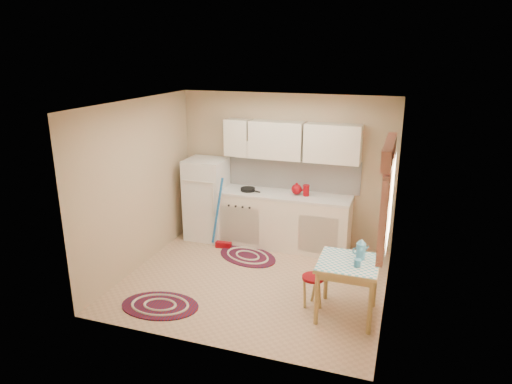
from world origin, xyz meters
TOP-DOWN VIEW (x-y plane):
  - room_shell at (0.16, 0.24)m, footprint 3.64×3.60m
  - fridge at (-1.30, 1.25)m, footprint 0.65×0.60m
  - broom at (-0.85, 0.90)m, footprint 0.29×0.14m
  - base_cabinets at (0.03, 1.30)m, footprint 2.25×0.60m
  - countertop at (0.03, 1.30)m, footprint 2.27×0.62m
  - frying_pan at (-0.54, 1.25)m, footprint 0.31×0.31m
  - red_kettle at (0.27, 1.30)m, footprint 0.20×0.18m
  - red_canister at (0.43, 1.30)m, footprint 0.13×0.13m
  - table at (1.36, -0.48)m, footprint 0.72×0.72m
  - stool at (0.93, -0.41)m, footprint 0.29×0.29m
  - coffee_pot at (1.49, -0.36)m, footprint 0.17×0.15m
  - mug at (1.48, -0.58)m, footprint 0.11×0.11m
  - rug_center at (-0.36, 0.70)m, footprint 1.19×1.01m
  - rug_left at (-0.92, -1.05)m, footprint 1.09×0.79m

SIDE VIEW (x-z plane):
  - rug_center at x=-0.36m, z-range 0.00..0.02m
  - rug_left at x=-0.92m, z-range 0.00..0.02m
  - stool at x=0.93m, z-range 0.00..0.42m
  - table at x=1.36m, z-range 0.00..0.72m
  - base_cabinets at x=0.03m, z-range 0.00..0.88m
  - broom at x=-0.85m, z-range 0.00..1.20m
  - fridge at x=-1.30m, z-range 0.00..1.40m
  - mug at x=1.48m, z-range 0.72..0.82m
  - coffee_pot at x=1.49m, z-range 0.72..1.00m
  - countertop at x=0.03m, z-range 0.88..0.92m
  - frying_pan at x=-0.54m, z-range 0.92..0.97m
  - red_canister at x=0.43m, z-range 0.92..1.08m
  - red_kettle at x=0.27m, z-range 0.92..1.11m
  - room_shell at x=0.16m, z-range 0.34..2.86m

